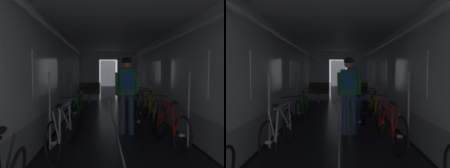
{
  "view_description": "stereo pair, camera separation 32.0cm",
  "coord_description": "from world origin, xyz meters",
  "views": [
    {
      "loc": [
        -0.34,
        -1.76,
        1.38
      ],
      "look_at": [
        0.0,
        5.23,
        1.02
      ],
      "focal_mm": 34.29,
      "sensor_mm": 36.0,
      "label": 1
    },
    {
      "loc": [
        -0.02,
        -1.76,
        1.38
      ],
      "look_at": [
        0.0,
        5.23,
        1.02
      ],
      "focal_mm": 34.29,
      "sensor_mm": 36.0,
      "label": 2
    }
  ],
  "objects": [
    {
      "name": "train_car_shell",
      "position": [
        -0.0,
        3.6,
        1.7
      ],
      "size": [
        3.14,
        12.34,
        2.57
      ],
      "color": "black",
      "rests_on": "ground"
    },
    {
      "name": "bench_seat_far_left",
      "position": [
        -0.9,
        8.07,
        0.57
      ],
      "size": [
        0.98,
        0.51,
        0.95
      ],
      "color": "gray",
      "rests_on": "ground"
    },
    {
      "name": "bench_seat_far_right",
      "position": [
        0.9,
        8.07,
        0.57
      ],
      "size": [
        0.98,
        0.51,
        0.95
      ],
      "color": "gray",
      "rests_on": "ground"
    },
    {
      "name": "bicycle_red",
      "position": [
        0.95,
        2.21,
        0.38
      ],
      "size": [
        0.47,
        1.69,
        0.96
      ],
      "color": "black",
      "rests_on": "ground"
    },
    {
      "name": "bicycle_yellow",
      "position": [
        1.04,
        4.35,
        0.38
      ],
      "size": [
        0.44,
        1.69,
        0.96
      ],
      "color": "black",
      "rests_on": "ground"
    },
    {
      "name": "bicycle_silver",
      "position": [
        -1.02,
        1.9,
        0.38
      ],
      "size": [
        0.44,
        1.69,
        0.95
      ],
      "color": "black",
      "rests_on": "ground"
    },
    {
      "name": "bicycle_green",
      "position": [
        -1.01,
        4.33,
        0.38
      ],
      "size": [
        0.44,
        1.69,
        0.96
      ],
      "color": "black",
      "rests_on": "ground"
    },
    {
      "name": "person_cyclist_aisle",
      "position": [
        0.23,
        2.98,
        1.07
      ],
      "size": [
        0.55,
        0.42,
        1.73
      ],
      "color": "#384C75",
      "rests_on": "ground"
    },
    {
      "name": "bicycle_blue_in_aisle",
      "position": [
        0.54,
        3.24,
        0.38
      ],
      "size": [
        0.52,
        1.66,
        0.94
      ],
      "color": "black",
      "rests_on": "ground"
    }
  ]
}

